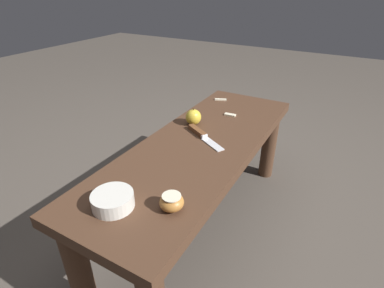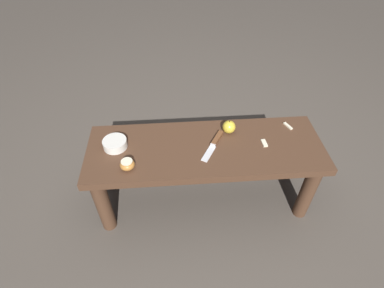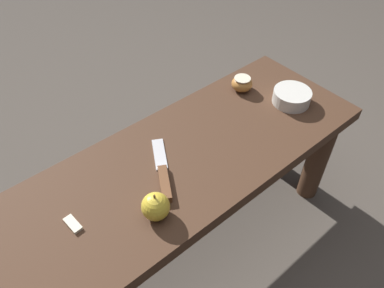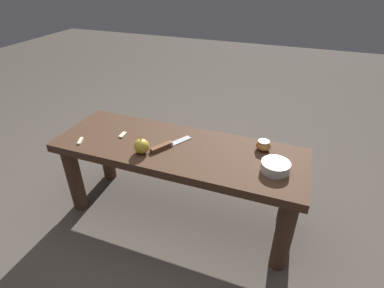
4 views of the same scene
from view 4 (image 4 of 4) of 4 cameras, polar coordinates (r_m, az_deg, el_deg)
The scene contains 8 objects.
ground_plane at distance 1.67m, azimuth -2.33°, elevation -12.91°, with size 8.00×8.00×0.00m, color #4C443D.
wooden_bench at distance 1.46m, azimuth -2.61°, elevation -3.38°, with size 1.19×0.41×0.42m.
knife at distance 1.41m, azimuth -4.99°, elevation -0.30°, with size 0.14×0.21×0.02m.
apple_whole at distance 1.37m, azimuth -9.58°, elevation -0.41°, with size 0.07×0.07×0.08m.
apple_cut at distance 1.41m, azimuth 13.44°, elevation -0.22°, with size 0.07×0.07×0.05m.
apple_slice_near_knife at distance 1.54m, azimuth -13.05°, elevation 1.71°, with size 0.03×0.05×0.01m.
apple_slice_center at distance 1.54m, azimuth -20.51°, elevation 0.56°, with size 0.04×0.06×0.01m.
bowl at distance 1.29m, azimuth 15.59°, elevation -4.20°, with size 0.12×0.12×0.04m.
Camera 4 is at (-0.48, 1.09, 1.17)m, focal length 28.00 mm.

